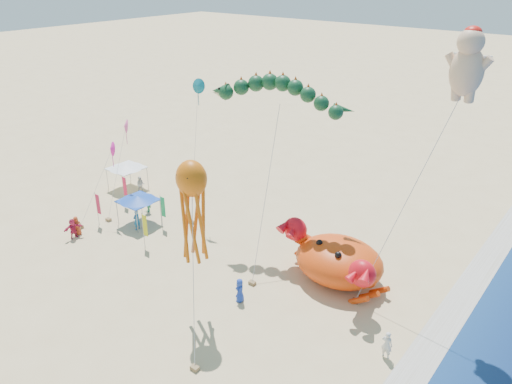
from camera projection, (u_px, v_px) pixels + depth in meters
ground at (261, 289)px, 36.48m from camera, size 320.00×320.00×0.00m
foam_strip at (419, 363)px, 29.74m from camera, size 320.00×320.00×0.00m
crab_inflatable at (338, 260)px, 36.74m from camera, size 9.12×7.38×4.00m
dragon_kite at (278, 97)px, 37.77m from camera, size 11.03×9.05×13.62m
cherub_kite at (467, 63)px, 28.80m from camera, size 4.92×4.89×18.50m
octopus_kite at (193, 204)px, 30.99m from camera, size 5.06×5.34×10.94m
canopy_blue at (138, 198)px, 44.73m from camera, size 3.27×3.27×2.71m
canopy_white at (126, 166)px, 51.76m from camera, size 3.49×3.49×2.71m
feather_flags at (132, 206)px, 44.35m from camera, size 8.17×4.01×3.20m
beachgoers at (144, 228)px, 42.94m from camera, size 31.06×11.12×1.89m
small_kites at (143, 132)px, 44.26m from camera, size 7.52×9.10×12.71m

